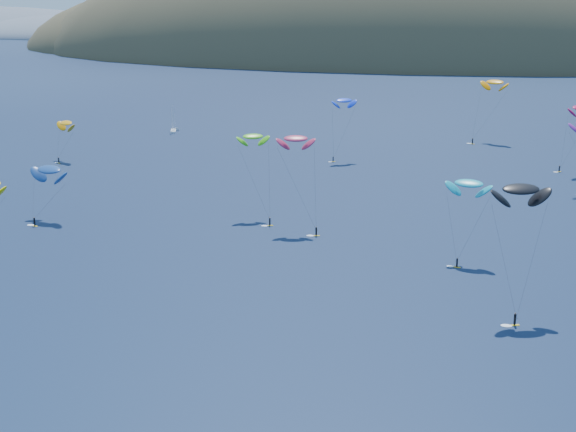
# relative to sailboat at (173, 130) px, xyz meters

# --- Properties ---
(island) EXTENTS (730.00, 300.00, 210.00)m
(island) POSITION_rel_sailboat_xyz_m (95.52, 352.79, -11.61)
(island) COLOR #3D3526
(island) RESTS_ON ground
(sailboat) EXTENTS (8.25, 7.23, 9.87)m
(sailboat) POSITION_rel_sailboat_xyz_m (0.00, 0.00, 0.00)
(sailboat) COLOR white
(sailboat) RESTS_ON ground
(kitesurfer_1) EXTENTS (9.39, 11.13, 13.77)m
(kitesurfer_1) POSITION_rel_sailboat_xyz_m (-17.26, -50.45, 10.46)
(kitesurfer_1) COLOR yellow
(kitesurfer_1) RESTS_ON ground
(kitesurfer_3) EXTENTS (11.00, 13.85, 20.55)m
(kitesurfer_3) POSITION_rel_sailboat_xyz_m (53.28, -97.78, 17.53)
(kitesurfer_3) COLOR yellow
(kitesurfer_3) RESTS_ON ground
(kitesurfer_4) EXTENTS (8.72, 9.70, 20.43)m
(kitesurfer_4) POSITION_rel_sailboat_xyz_m (66.93, -33.48, 17.30)
(kitesurfer_4) COLOR yellow
(kitesurfer_4) RESTS_ON ground
(kitesurfer_5) EXTENTS (9.48, 10.42, 17.67)m
(kitesurfer_5) POSITION_rel_sailboat_xyz_m (102.46, -121.24, 14.31)
(kitesurfer_5) COLOR yellow
(kitesurfer_5) RESTS_ON ground
(kitesurfer_7) EXTENTS (10.75, 12.78, 23.40)m
(kitesurfer_7) POSITION_rel_sailboat_xyz_m (109.91, -145.79, 19.74)
(kitesurfer_7) COLOR yellow
(kitesurfer_7) RESTS_ON ground
(kitesurfer_9) EXTENTS (11.14, 10.31, 22.30)m
(kitesurfer_9) POSITION_rel_sailboat_xyz_m (65.02, -106.25, 19.06)
(kitesurfer_9) COLOR yellow
(kitesurfer_9) RESTS_ON ground
(kitesurfer_10) EXTENTS (11.64, 12.67, 14.37)m
(kitesurfer_10) POSITION_rel_sailboat_xyz_m (7.45, -110.49, 10.53)
(kitesurfer_10) COLOR yellow
(kitesurfer_10) RESTS_ON ground
(kitesurfer_11) EXTENTS (12.81, 14.95, 22.81)m
(kitesurfer_11) POSITION_rel_sailboat_xyz_m (114.08, 7.11, 19.12)
(kitesurfer_11) COLOR yellow
(kitesurfer_11) RESTS_ON ground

